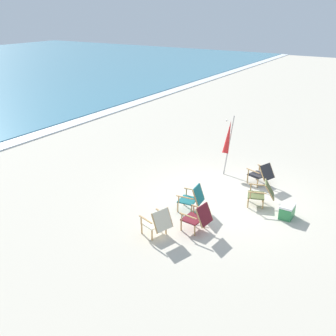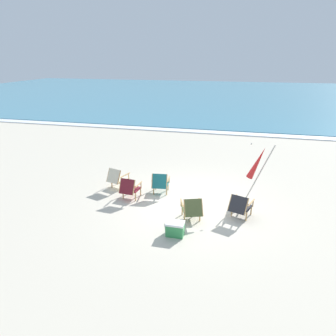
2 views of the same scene
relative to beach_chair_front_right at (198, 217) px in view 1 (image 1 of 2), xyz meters
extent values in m
plane|color=beige|center=(2.22, 0.19, -0.43)|extent=(80.00, 80.00, 0.00)
cube|color=white|center=(2.22, 10.38, -0.40)|extent=(80.00, 1.10, 0.06)
cube|color=maroon|center=(0.01, 0.16, -0.11)|extent=(0.56, 0.53, 0.04)
cube|color=maroon|center=(-0.02, -0.19, 0.13)|extent=(0.52, 0.29, 0.49)
cylinder|color=tan|center=(-0.20, 0.40, -0.27)|extent=(0.04, 0.04, 0.32)
cylinder|color=tan|center=(0.27, 0.35, -0.27)|extent=(0.04, 0.04, 0.32)
cylinder|color=tan|center=(-0.24, -0.03, -0.27)|extent=(0.04, 0.04, 0.32)
cylinder|color=tan|center=(0.23, -0.08, -0.27)|extent=(0.04, 0.04, 0.32)
cube|color=tan|center=(-0.27, 0.16, 0.11)|extent=(0.09, 0.53, 0.02)
cylinder|color=tan|center=(-0.25, 0.35, 0.00)|extent=(0.04, 0.04, 0.22)
cube|color=tan|center=(0.29, 0.11, 0.11)|extent=(0.09, 0.53, 0.02)
cylinder|color=tan|center=(0.31, 0.30, 0.00)|extent=(0.04, 0.04, 0.22)
cylinder|color=tan|center=(-0.27, -0.16, 0.13)|extent=(0.06, 0.25, 0.49)
cylinder|color=tan|center=(0.24, -0.21, 0.13)|extent=(0.06, 0.25, 0.49)
cube|color=#196066|center=(0.89, 0.81, -0.11)|extent=(0.57, 0.53, 0.04)
cube|color=#196066|center=(0.93, 0.48, 0.14)|extent=(0.51, 0.26, 0.50)
cylinder|color=tan|center=(0.63, 0.99, -0.27)|extent=(0.04, 0.04, 0.32)
cylinder|color=tan|center=(1.10, 1.05, -0.27)|extent=(0.04, 0.04, 0.32)
cylinder|color=tan|center=(0.68, 0.56, -0.27)|extent=(0.04, 0.04, 0.32)
cylinder|color=tan|center=(1.15, 0.62, -0.27)|extent=(0.04, 0.04, 0.32)
cube|color=tan|center=(0.61, 0.75, 0.11)|extent=(0.09, 0.53, 0.02)
cylinder|color=tan|center=(0.59, 0.94, 0.00)|extent=(0.04, 0.04, 0.22)
cube|color=tan|center=(1.17, 0.82, 0.11)|extent=(0.09, 0.53, 0.02)
cylinder|color=tan|center=(1.15, 1.00, 0.00)|extent=(0.04, 0.04, 0.22)
cylinder|color=tan|center=(0.67, 0.45, 0.14)|extent=(0.06, 0.21, 0.50)
cylinder|color=tan|center=(1.18, 0.51, 0.14)|extent=(0.06, 0.21, 0.50)
cube|color=beige|center=(-0.72, 0.92, -0.11)|extent=(0.64, 0.61, 0.04)
cube|color=beige|center=(-0.83, 0.58, 0.13)|extent=(0.55, 0.39, 0.49)
cylinder|color=tan|center=(-0.88, 1.19, -0.27)|extent=(0.04, 0.04, 0.32)
cylinder|color=tan|center=(-0.44, 1.05, -0.27)|extent=(0.04, 0.04, 0.32)
cylinder|color=tan|center=(-1.01, 0.78, -0.27)|extent=(0.04, 0.04, 0.32)
cylinder|color=tan|center=(-0.56, 0.64, -0.27)|extent=(0.04, 0.04, 0.32)
cube|color=tan|center=(-1.00, 0.98, 0.11)|extent=(0.19, 0.52, 0.02)
cylinder|color=tan|center=(-0.94, 1.16, 0.00)|extent=(0.04, 0.04, 0.22)
cube|color=tan|center=(-0.46, 0.81, 0.11)|extent=(0.19, 0.52, 0.02)
cylinder|color=tan|center=(-0.41, 0.99, 0.00)|extent=(0.04, 0.04, 0.22)
cylinder|color=tan|center=(-1.07, 0.66, 0.13)|extent=(0.11, 0.26, 0.49)
cylinder|color=tan|center=(-0.58, 0.51, 0.13)|extent=(0.11, 0.26, 0.49)
cube|color=#28282D|center=(3.75, -0.26, -0.11)|extent=(0.65, 0.63, 0.04)
cube|color=#28282D|center=(3.62, -0.61, 0.12)|extent=(0.56, 0.44, 0.47)
cylinder|color=tan|center=(3.60, 0.02, -0.27)|extent=(0.04, 0.04, 0.32)
cylinder|color=tan|center=(4.04, -0.14, -0.27)|extent=(0.04, 0.04, 0.32)
cylinder|color=tan|center=(3.45, -0.39, -0.27)|extent=(0.04, 0.04, 0.32)
cylinder|color=tan|center=(3.89, -0.55, -0.27)|extent=(0.04, 0.04, 0.32)
cube|color=tan|center=(3.48, -0.19, 0.11)|extent=(0.21, 0.51, 0.02)
cylinder|color=tan|center=(3.54, -0.01, 0.00)|extent=(0.04, 0.04, 0.22)
cube|color=tan|center=(4.00, -0.38, 0.11)|extent=(0.21, 0.51, 0.02)
cylinder|color=tan|center=(4.07, -0.20, 0.00)|extent=(0.04, 0.04, 0.22)
cylinder|color=tan|center=(3.38, -0.53, 0.12)|extent=(0.14, 0.29, 0.47)
cylinder|color=tan|center=(3.86, -0.70, 0.12)|extent=(0.14, 0.29, 0.47)
cube|color=#515B33|center=(2.25, -0.76, -0.11)|extent=(0.65, 0.63, 0.04)
cube|color=#515B33|center=(2.37, -1.12, 0.12)|extent=(0.57, 0.45, 0.46)
cylinder|color=tan|center=(1.96, -0.64, -0.27)|extent=(0.04, 0.04, 0.32)
cylinder|color=tan|center=(2.40, -0.48, -0.27)|extent=(0.04, 0.04, 0.32)
cylinder|color=tan|center=(2.10, -1.05, -0.27)|extent=(0.04, 0.04, 0.32)
cylinder|color=tan|center=(2.54, -0.89, -0.27)|extent=(0.04, 0.04, 0.32)
cube|color=tan|center=(1.99, -0.88, 0.11)|extent=(0.21, 0.51, 0.02)
cylinder|color=tan|center=(1.93, -0.70, 0.00)|extent=(0.04, 0.04, 0.22)
cube|color=tan|center=(2.52, -0.69, 0.11)|extent=(0.21, 0.51, 0.02)
cylinder|color=tan|center=(2.46, -0.51, 0.00)|extent=(0.04, 0.04, 0.22)
cylinder|color=tan|center=(2.13, -1.20, 0.12)|extent=(0.14, 0.30, 0.47)
cylinder|color=tan|center=(2.61, -1.03, 0.12)|extent=(0.14, 0.30, 0.47)
cylinder|color=#B7B2A8|center=(4.27, 1.05, 0.55)|extent=(0.79, 0.09, 1.98)
cone|color=red|center=(4.14, 1.04, 0.90)|extent=(0.63, 0.25, 1.16)
sphere|color=#B7B2A8|center=(3.90, 1.03, 1.53)|extent=(0.06, 0.06, 0.06)
cube|color=#338C4C|center=(1.99, -1.79, -0.26)|extent=(0.48, 0.34, 0.34)
cube|color=white|center=(1.99, -1.79, -0.06)|extent=(0.49, 0.35, 0.06)
camera|label=1|loc=(-8.07, -4.11, 5.11)|focal=42.00mm
camera|label=2|loc=(3.46, -8.74, 4.23)|focal=32.00mm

